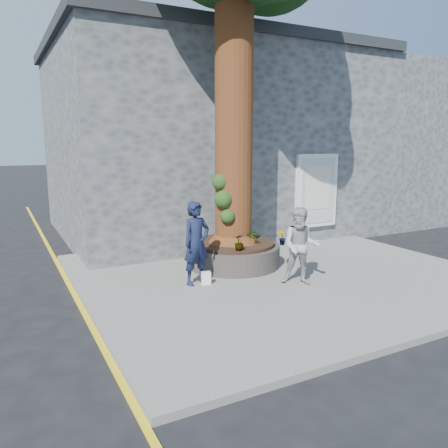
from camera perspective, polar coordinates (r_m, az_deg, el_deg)
name	(u,v)px	position (r m, az deg, el deg)	size (l,w,h in m)	color
ground	(246,300)	(8.99, 2.92, -9.85)	(120.00, 120.00, 0.00)	black
pavement	(279,274)	(10.54, 7.22, -6.47)	(9.00, 8.00, 0.12)	slate
yellow_line	(82,309)	(8.91, -18.06, -10.56)	(0.10, 30.00, 0.01)	yellow
stone_shop	(205,142)	(15.96, -2.44, 10.66)	(10.30, 8.30, 6.30)	#46494B
neighbour_shop	(368,146)	(20.68, 18.35, 9.69)	(6.00, 8.00, 6.00)	#46494B
planter	(233,254)	(10.90, 1.23, -3.88)	(2.30, 2.30, 0.60)	black
man	(196,243)	(9.35, -3.62, -2.53)	(0.66, 0.43, 1.80)	#131934
woman	(301,246)	(9.48, 10.00, -2.87)	(0.81, 0.63, 1.67)	#A8A5A0
shopping_bag	(206,278)	(9.49, -2.37, -7.06)	(0.20, 0.12, 0.28)	white
plant_a	(196,234)	(10.74, -3.70, -1.31)	(0.22, 0.15, 0.41)	gray
plant_b	(282,238)	(10.53, 7.53, -1.79)	(0.19, 0.19, 0.35)	gray
plant_c	(239,242)	(9.91, 1.98, -2.41)	(0.21, 0.21, 0.38)	gray
plant_d	(253,237)	(10.54, 3.81, -1.74)	(0.31, 0.27, 0.34)	gray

